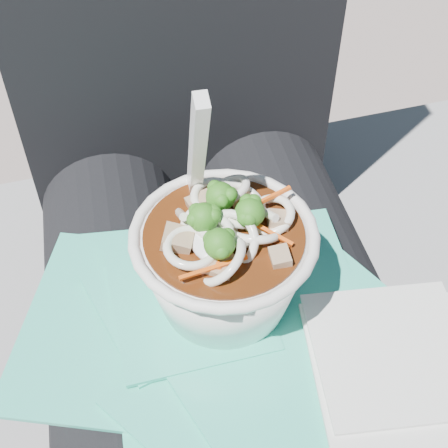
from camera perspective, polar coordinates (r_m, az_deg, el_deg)
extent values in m
cube|color=gray|center=(0.94, -1.74, -13.61)|extent=(1.03, 0.57, 0.43)
cylinder|color=black|center=(0.61, -8.31, -13.37)|extent=(0.16, 0.48, 0.16)
cylinder|color=black|center=(0.63, 8.75, -10.24)|extent=(0.16, 0.48, 0.16)
cube|color=#2EC2A3|center=(0.53, 2.40, -10.66)|extent=(0.20, 0.22, 0.00)
cube|color=#2EC2A3|center=(0.50, -0.22, -14.52)|extent=(0.16, 0.19, 0.00)
cube|color=#2EC2A3|center=(0.56, -9.21, -5.55)|extent=(0.12, 0.14, 0.00)
cube|color=#2EC2A3|center=(0.53, -8.32, -9.15)|extent=(0.23, 0.24, 0.00)
cube|color=#2EC2A3|center=(0.53, -0.59, -9.53)|extent=(0.19, 0.18, 0.00)
cube|color=#2EC2A3|center=(0.53, 9.42, -9.13)|extent=(0.21, 0.23, 0.00)
cube|color=#2EC2A3|center=(0.50, -0.59, -13.93)|extent=(0.19, 0.18, 0.00)
cube|color=#2EC2A3|center=(0.54, 3.64, -6.32)|extent=(0.17, 0.18, 0.00)
cube|color=#2EC2A3|center=(0.54, -4.39, -6.76)|extent=(0.16, 0.16, 0.00)
cube|color=#2EC2A3|center=(0.50, 7.99, -13.79)|extent=(0.24, 0.24, 0.00)
cube|color=#2EC2A3|center=(0.54, -3.52, -6.08)|extent=(0.13, 0.16, 0.00)
cube|color=white|center=(0.51, 15.80, -12.69)|extent=(0.15, 0.15, 0.00)
cube|color=white|center=(0.51, 15.21, -11.19)|extent=(0.13, 0.13, 0.00)
torus|color=white|center=(0.47, 0.00, -1.00)|extent=(0.15, 0.15, 0.01)
cylinder|color=#3F1B09|center=(0.47, 0.00, -1.25)|extent=(0.12, 0.12, 0.01)
torus|color=white|center=(0.47, 2.83, -0.89)|extent=(0.06, 0.05, 0.03)
torus|color=white|center=(0.46, -0.82, -1.14)|extent=(0.04, 0.05, 0.03)
torus|color=white|center=(0.46, 0.34, -1.57)|extent=(0.05, 0.06, 0.05)
torus|color=white|center=(0.49, 0.27, 3.06)|extent=(0.05, 0.06, 0.03)
torus|color=white|center=(0.49, -0.59, 2.26)|extent=(0.05, 0.05, 0.02)
torus|color=white|center=(0.45, -3.02, -2.14)|extent=(0.06, 0.06, 0.01)
torus|color=white|center=(0.48, 4.26, 0.79)|extent=(0.05, 0.05, 0.02)
torus|color=white|center=(0.47, -1.89, -0.24)|extent=(0.04, 0.04, 0.03)
torus|color=white|center=(0.48, 1.19, 1.81)|extent=(0.05, 0.05, 0.02)
torus|color=white|center=(0.47, 0.05, -0.91)|extent=(0.05, 0.05, 0.04)
torus|color=white|center=(0.45, -0.33, -3.39)|extent=(0.05, 0.06, 0.05)
cylinder|color=white|center=(0.47, -0.79, 0.95)|extent=(0.02, 0.03, 0.02)
cylinder|color=white|center=(0.47, -1.65, -0.05)|extent=(0.04, 0.02, 0.01)
cylinder|color=white|center=(0.47, -3.96, 0.89)|extent=(0.01, 0.03, 0.03)
cylinder|color=white|center=(0.48, 3.56, 1.21)|extent=(0.02, 0.04, 0.02)
cylinder|color=#6C9B4B|center=(0.47, 2.34, 0.02)|extent=(0.01, 0.01, 0.01)
sphere|color=#1F6216|center=(0.46, 2.39, 1.05)|extent=(0.02, 0.02, 0.02)
sphere|color=#1F6216|center=(0.45, 1.90, 0.55)|extent=(0.01, 0.01, 0.01)
sphere|color=#1F6216|center=(0.46, 2.12, 2.08)|extent=(0.01, 0.01, 0.01)
sphere|color=#1F6216|center=(0.46, 2.76, 2.07)|extent=(0.01, 0.01, 0.01)
sphere|color=#1F6216|center=(0.45, 2.32, 0.49)|extent=(0.01, 0.01, 0.01)
cylinder|color=#6C9B4B|center=(0.48, -0.32, 1.50)|extent=(0.01, 0.01, 0.01)
sphere|color=#1F6216|center=(0.47, -0.32, 2.53)|extent=(0.02, 0.02, 0.02)
sphere|color=#1F6216|center=(0.47, 0.53, 2.68)|extent=(0.01, 0.01, 0.01)
sphere|color=#1F6216|center=(0.47, 0.58, 2.77)|extent=(0.01, 0.01, 0.01)
sphere|color=#1F6216|center=(0.46, -0.21, 2.17)|extent=(0.01, 0.01, 0.01)
sphere|color=#1F6216|center=(0.47, -0.86, 3.37)|extent=(0.01, 0.01, 0.01)
cylinder|color=#6C9B4B|center=(0.46, -1.84, -0.45)|extent=(0.01, 0.01, 0.01)
sphere|color=#1F6216|center=(0.46, -1.87, 0.58)|extent=(0.02, 0.02, 0.02)
sphere|color=#1F6216|center=(0.45, -0.96, 1.08)|extent=(0.01, 0.01, 0.01)
sphere|color=#1F6216|center=(0.45, -0.95, 0.75)|extent=(0.01, 0.01, 0.01)
sphere|color=#1F6216|center=(0.46, -2.55, 1.24)|extent=(0.01, 0.01, 0.01)
sphere|color=#1F6216|center=(0.45, -2.75, 0.41)|extent=(0.01, 0.01, 0.01)
cylinder|color=#6C9B4B|center=(0.45, -0.40, -2.83)|extent=(0.01, 0.01, 0.01)
sphere|color=#1F6216|center=(0.44, -0.41, -1.82)|extent=(0.02, 0.02, 0.02)
sphere|color=#1F6216|center=(0.44, 0.31, -1.06)|extent=(0.01, 0.01, 0.01)
sphere|color=#1F6216|center=(0.43, -0.22, -2.48)|extent=(0.01, 0.01, 0.01)
sphere|color=#1F6216|center=(0.44, -1.16, -1.29)|extent=(0.01, 0.01, 0.01)
sphere|color=#1F6216|center=(0.44, -1.23, -1.39)|extent=(0.01, 0.01, 0.01)
cube|color=#F85B14|center=(0.49, 1.08, 1.78)|extent=(0.03, 0.03, 0.01)
cube|color=#F85B14|center=(0.48, 4.05, 2.35)|extent=(0.04, 0.01, 0.01)
cube|color=#F85B14|center=(0.45, -0.75, -2.23)|extent=(0.01, 0.04, 0.01)
cube|color=#F85B14|center=(0.44, -1.41, -4.15)|extent=(0.04, 0.01, 0.00)
cube|color=#F85B14|center=(0.46, 0.92, -1.72)|extent=(0.01, 0.04, 0.01)
cube|color=#F85B14|center=(0.46, 4.29, -0.78)|extent=(0.03, 0.03, 0.01)
cube|color=#987355|center=(0.47, 4.94, 0.26)|extent=(0.02, 0.02, 0.01)
cube|color=#987355|center=(0.49, 1.65, 2.38)|extent=(0.02, 0.02, 0.02)
cube|color=#987355|center=(0.49, -2.17, 1.87)|extent=(0.02, 0.02, 0.02)
cube|color=#987355|center=(0.46, -4.26, -1.39)|extent=(0.03, 0.03, 0.02)
cube|color=#987355|center=(0.45, -0.41, -3.86)|extent=(0.03, 0.03, 0.02)
cube|color=#987355|center=(0.45, 5.15, -3.05)|extent=(0.02, 0.02, 0.01)
ellipsoid|color=white|center=(0.46, -1.20, -1.64)|extent=(0.03, 0.04, 0.01)
cube|color=white|center=(0.45, -2.45, 6.82)|extent=(0.01, 0.06, 0.13)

